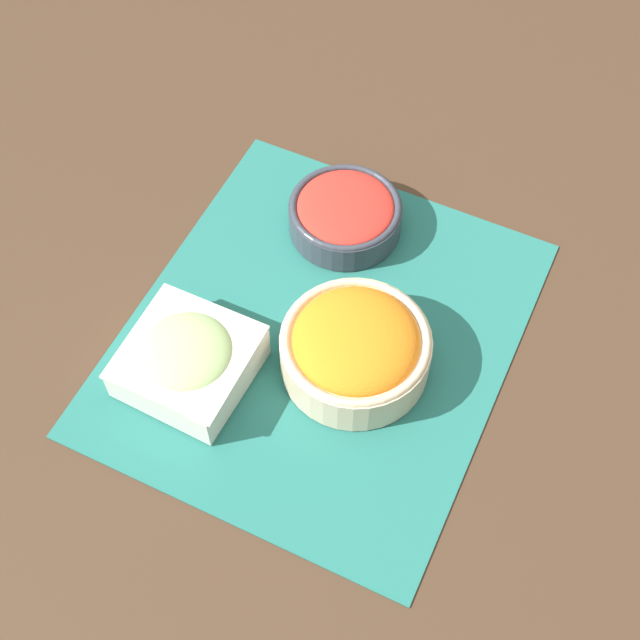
# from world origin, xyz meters

# --- Properties ---
(ground_plane) EXTENTS (3.00, 3.00, 0.00)m
(ground_plane) POSITION_xyz_m (0.00, 0.00, 0.00)
(ground_plane) COLOR #422D1E
(placemat) EXTENTS (0.48, 0.42, 0.00)m
(placemat) POSITION_xyz_m (0.00, 0.00, 0.00)
(placemat) COLOR #236B60
(placemat) RESTS_ON ground_plane
(tomato_bowl) EXTENTS (0.14, 0.14, 0.05)m
(tomato_bowl) POSITION_xyz_m (-0.15, -0.04, 0.03)
(tomato_bowl) COLOR #333842
(tomato_bowl) RESTS_ON placemat
(carrot_bowl) EXTENTS (0.17, 0.17, 0.07)m
(carrot_bowl) POSITION_xyz_m (0.02, 0.05, 0.04)
(carrot_bowl) COLOR beige
(carrot_bowl) RESTS_ON placemat
(cucumber_bowl) EXTENTS (0.14, 0.14, 0.06)m
(cucumber_bowl) POSITION_xyz_m (0.11, -0.11, 0.03)
(cucumber_bowl) COLOR silver
(cucumber_bowl) RESTS_ON placemat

